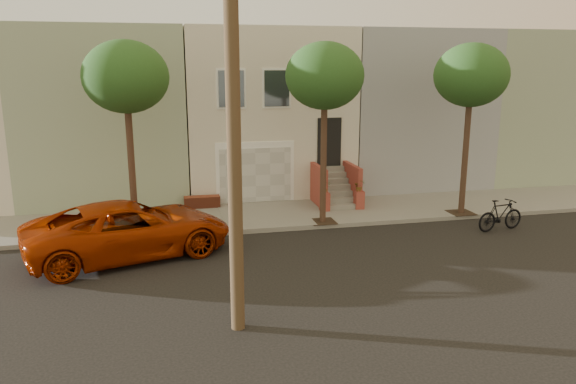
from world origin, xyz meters
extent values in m
plane|color=black|center=(0.00, 0.00, 0.00)|extent=(90.00, 90.00, 0.00)
cube|color=gray|center=(0.00, 5.35, 0.07)|extent=(40.00, 3.70, 0.15)
cube|color=beige|center=(0.00, 11.20, 3.65)|extent=(7.00, 8.00, 7.00)
cube|color=gray|center=(-6.80, 11.20, 3.65)|extent=(6.50, 8.00, 7.00)
cube|color=gray|center=(6.80, 11.20, 3.65)|extent=(6.50, 8.00, 7.00)
cube|color=gray|center=(13.30, 11.20, 3.65)|extent=(6.50, 8.00, 7.00)
cube|color=white|center=(-0.90, 7.22, 1.40)|extent=(3.20, 0.12, 2.50)
cube|color=silver|center=(-0.90, 7.16, 1.30)|extent=(2.90, 0.06, 2.20)
cube|color=gray|center=(-0.90, 5.35, 0.16)|extent=(3.20, 3.70, 0.02)
cube|color=brown|center=(-3.10, 6.90, 0.37)|extent=(1.40, 0.45, 0.44)
cube|color=black|center=(2.20, 7.17, 2.55)|extent=(1.00, 0.06, 2.00)
cube|color=#3F4751|center=(-1.80, 7.17, 4.75)|extent=(1.00, 0.06, 1.40)
cube|color=white|center=(-1.80, 7.19, 4.75)|extent=(1.15, 0.05, 1.55)
cube|color=#3F4751|center=(0.00, 7.17, 4.75)|extent=(1.00, 0.06, 1.40)
cube|color=white|center=(0.00, 7.19, 4.75)|extent=(1.15, 0.05, 1.55)
cube|color=#3F4751|center=(1.80, 7.17, 4.75)|extent=(1.00, 0.06, 1.40)
cube|color=white|center=(1.80, 7.19, 4.75)|extent=(1.15, 0.05, 1.55)
cube|color=gray|center=(2.20, 5.38, 0.25)|extent=(1.20, 0.28, 0.20)
cube|color=gray|center=(2.20, 5.66, 0.45)|extent=(1.20, 0.28, 0.20)
cube|color=gray|center=(2.20, 5.94, 0.65)|extent=(1.20, 0.28, 0.20)
cube|color=gray|center=(2.20, 6.22, 0.85)|extent=(1.20, 0.28, 0.20)
cube|color=gray|center=(2.20, 6.50, 1.05)|extent=(1.20, 0.28, 0.20)
cube|color=gray|center=(2.20, 6.78, 1.25)|extent=(1.20, 0.28, 0.20)
cube|color=gray|center=(2.20, 7.06, 1.45)|extent=(1.20, 0.28, 0.20)
cube|color=#973C31|center=(1.50, 6.22, 0.95)|extent=(0.18, 1.96, 1.60)
cube|color=#973C31|center=(2.90, 6.22, 0.95)|extent=(0.18, 1.96, 1.60)
cube|color=#973C31|center=(1.50, 5.34, 0.50)|extent=(0.35, 0.35, 0.70)
imported|color=#214719|center=(1.50, 5.34, 1.07)|extent=(0.40, 0.35, 0.45)
cube|color=#973C31|center=(2.90, 5.34, 0.50)|extent=(0.35, 0.35, 0.70)
imported|color=#214719|center=(2.90, 5.34, 1.07)|extent=(0.41, 0.35, 0.45)
cube|color=#2D2116|center=(-5.50, 3.90, 0.15)|extent=(0.90, 0.90, 0.02)
cylinder|color=#342117|center=(-5.50, 3.90, 2.25)|extent=(0.22, 0.22, 4.20)
ellipsoid|color=#214719|center=(-5.50, 3.90, 5.30)|extent=(2.70, 2.57, 2.29)
cube|color=#2D2116|center=(1.00, 3.90, 0.15)|extent=(0.90, 0.90, 0.02)
cylinder|color=#342117|center=(1.00, 3.90, 2.25)|extent=(0.22, 0.22, 4.20)
ellipsoid|color=#214719|center=(1.00, 3.90, 5.30)|extent=(2.70, 2.57, 2.29)
cube|color=#2D2116|center=(6.50, 3.90, 0.15)|extent=(0.90, 0.90, 0.02)
cylinder|color=#342117|center=(6.50, 3.90, 2.25)|extent=(0.22, 0.22, 4.20)
ellipsoid|color=#214719|center=(6.50, 3.90, 5.30)|extent=(2.70, 2.57, 2.29)
cylinder|color=#4B3522|center=(-3.00, -3.20, 5.00)|extent=(0.30, 0.30, 10.00)
imported|color=#952300|center=(-5.56, 2.13, 0.84)|extent=(6.61, 4.46, 1.68)
imported|color=black|center=(6.89, 1.98, 0.56)|extent=(1.93, 0.81, 1.12)
camera|label=1|loc=(-4.33, -14.19, 5.69)|focal=33.91mm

